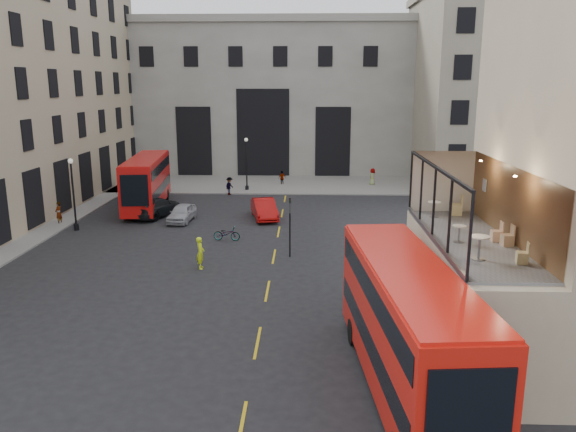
{
  "coord_description": "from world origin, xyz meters",
  "views": [
    {
      "loc": [
        -0.0,
        -21.63,
        10.62
      ],
      "look_at": [
        -1.06,
        10.44,
        3.0
      ],
      "focal_mm": 35.0,
      "sensor_mm": 36.0,
      "label": 1
    }
  ],
  "objects_px": {
    "bicycle": "(227,234)",
    "pedestrian_b": "(230,186)",
    "cafe_table_mid": "(459,231)",
    "cafe_chair_a": "(522,257)",
    "pedestrian_e": "(59,213)",
    "cafe_chair_b": "(508,239)",
    "pedestrian_c": "(282,178)",
    "car_a": "(182,213)",
    "car_b": "(264,209)",
    "car_c": "(156,207)",
    "cafe_table_far": "(434,207)",
    "traffic_light_near": "(290,219)",
    "traffic_light_far": "(140,176)",
    "pedestrian_d": "(372,177)",
    "cyclist": "(200,253)",
    "bus_near": "(407,322)",
    "pedestrian_a": "(139,182)",
    "cafe_table_near": "(479,244)",
    "cafe_chair_d": "(457,209)",
    "bus_far": "(147,180)",
    "street_lamp_b": "(247,167)",
    "cafe_chair_c": "(497,235)"
  },
  "relations": [
    {
      "from": "pedestrian_e",
      "to": "cafe_chair_c",
      "type": "distance_m",
      "value": 33.36
    },
    {
      "from": "street_lamp_b",
      "to": "pedestrian_e",
      "type": "height_order",
      "value": "street_lamp_b"
    },
    {
      "from": "pedestrian_b",
      "to": "pedestrian_c",
      "type": "bearing_deg",
      "value": -18.11
    },
    {
      "from": "traffic_light_far",
      "to": "car_b",
      "type": "xyz_separation_m",
      "value": [
        11.64,
        -5.87,
        -1.64
      ]
    },
    {
      "from": "street_lamp_b",
      "to": "car_c",
      "type": "height_order",
      "value": "street_lamp_b"
    },
    {
      "from": "cafe_chair_a",
      "to": "bicycle",
      "type": "bearing_deg",
      "value": 124.63
    },
    {
      "from": "cafe_chair_a",
      "to": "pedestrian_d",
      "type": "bearing_deg",
      "value": 90.57
    },
    {
      "from": "cafe_chair_d",
      "to": "bus_near",
      "type": "bearing_deg",
      "value": -114.56
    },
    {
      "from": "cafe_table_near",
      "to": "car_a",
      "type": "bearing_deg",
      "value": 123.8
    },
    {
      "from": "pedestrian_d",
      "to": "pedestrian_e",
      "type": "bearing_deg",
      "value": 92.5
    },
    {
      "from": "traffic_light_near",
      "to": "cafe_table_near",
      "type": "height_order",
      "value": "cafe_table_near"
    },
    {
      "from": "traffic_light_near",
      "to": "cafe_chair_a",
      "type": "relative_size",
      "value": 5.05
    },
    {
      "from": "car_b",
      "to": "cyclist",
      "type": "distance_m",
      "value": 12.88
    },
    {
      "from": "bus_near",
      "to": "car_a",
      "type": "relative_size",
      "value": 2.95
    },
    {
      "from": "pedestrian_a",
      "to": "cafe_table_near",
      "type": "xyz_separation_m",
      "value": [
        22.95,
        -36.44,
        4.24
      ]
    },
    {
      "from": "cafe_table_far",
      "to": "traffic_light_near",
      "type": "bearing_deg",
      "value": 129.98
    },
    {
      "from": "street_lamp_b",
      "to": "cafe_chair_d",
      "type": "distance_m",
      "value": 32.63
    },
    {
      "from": "cafe_chair_a",
      "to": "bus_near",
      "type": "bearing_deg",
      "value": -172.55
    },
    {
      "from": "pedestrian_d",
      "to": "bicycle",
      "type": "bearing_deg",
      "value": 118.44
    },
    {
      "from": "car_a",
      "to": "bicycle",
      "type": "height_order",
      "value": "car_a"
    },
    {
      "from": "pedestrian_c",
      "to": "cafe_chair_d",
      "type": "distance_m",
      "value": 34.7
    },
    {
      "from": "bus_far",
      "to": "traffic_light_far",
      "type": "bearing_deg",
      "value": 117.25
    },
    {
      "from": "pedestrian_b",
      "to": "cafe_table_mid",
      "type": "xyz_separation_m",
      "value": [
        13.39,
        -32.33,
        4.17
      ]
    },
    {
      "from": "pedestrian_d",
      "to": "cyclist",
      "type": "bearing_deg",
      "value": 122.91
    },
    {
      "from": "pedestrian_b",
      "to": "pedestrian_c",
      "type": "height_order",
      "value": "pedestrian_b"
    },
    {
      "from": "traffic_light_far",
      "to": "pedestrian_b",
      "type": "relative_size",
      "value": 2.2
    },
    {
      "from": "cafe_chair_b",
      "to": "cafe_chair_d",
      "type": "distance_m",
      "value": 5.13
    },
    {
      "from": "cafe_table_mid",
      "to": "cafe_chair_a",
      "type": "xyz_separation_m",
      "value": [
        1.48,
        -2.59,
        -0.21
      ]
    },
    {
      "from": "cafe_chair_b",
      "to": "cafe_chair_c",
      "type": "height_order",
      "value": "cafe_chair_b"
    },
    {
      "from": "pedestrian_a",
      "to": "cafe_chair_d",
      "type": "height_order",
      "value": "cafe_chair_d"
    },
    {
      "from": "bicycle",
      "to": "pedestrian_d",
      "type": "bearing_deg",
      "value": -24.01
    },
    {
      "from": "traffic_light_far",
      "to": "pedestrian_b",
      "type": "xyz_separation_m",
      "value": [
        7.53,
        3.86,
        -1.56
      ]
    },
    {
      "from": "car_c",
      "to": "pedestrian_c",
      "type": "bearing_deg",
      "value": -104.81
    },
    {
      "from": "pedestrian_e",
      "to": "cafe_table_far",
      "type": "distance_m",
      "value": 29.85
    },
    {
      "from": "bicycle",
      "to": "pedestrian_b",
      "type": "relative_size",
      "value": 1.06
    },
    {
      "from": "cyclist",
      "to": "cafe_chair_b",
      "type": "distance_m",
      "value": 17.76
    },
    {
      "from": "cyclist",
      "to": "cafe_table_near",
      "type": "bearing_deg",
      "value": -143.51
    },
    {
      "from": "traffic_light_near",
      "to": "pedestrian_b",
      "type": "relative_size",
      "value": 2.2
    },
    {
      "from": "bicycle",
      "to": "pedestrian_d",
      "type": "distance_m",
      "value": 25.11
    },
    {
      "from": "bus_far",
      "to": "pedestrian_c",
      "type": "relative_size",
      "value": 7.46
    },
    {
      "from": "bicycle",
      "to": "pedestrian_b",
      "type": "height_order",
      "value": "pedestrian_b"
    },
    {
      "from": "cyclist",
      "to": "cafe_chair_b",
      "type": "bearing_deg",
      "value": -135.68
    },
    {
      "from": "bus_near",
      "to": "cafe_table_near",
      "type": "bearing_deg",
      "value": 19.84
    },
    {
      "from": "car_c",
      "to": "cafe_table_far",
      "type": "height_order",
      "value": "cafe_table_far"
    },
    {
      "from": "cafe_chair_d",
      "to": "street_lamp_b",
      "type": "bearing_deg",
      "value": 113.64
    },
    {
      "from": "car_c",
      "to": "cafe_table_far",
      "type": "distance_m",
      "value": 26.49
    },
    {
      "from": "bus_near",
      "to": "pedestrian_c",
      "type": "bearing_deg",
      "value": 98.47
    },
    {
      "from": "traffic_light_near",
      "to": "cafe_table_mid",
      "type": "height_order",
      "value": "cafe_table_mid"
    },
    {
      "from": "pedestrian_e",
      "to": "cafe_chair_b",
      "type": "xyz_separation_m",
      "value": [
        26.64,
        -20.58,
        3.96
      ]
    },
    {
      "from": "car_b",
      "to": "pedestrian_b",
      "type": "relative_size",
      "value": 2.77
    }
  ]
}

